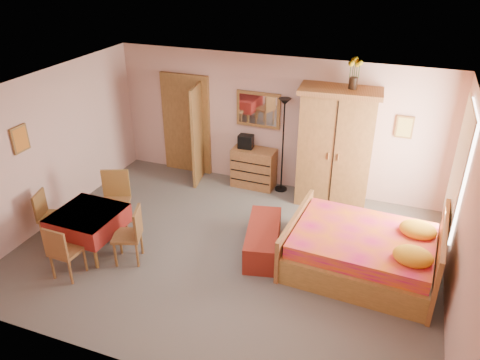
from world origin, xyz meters
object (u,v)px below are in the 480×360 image
at_px(chest_of_drawers, 254,168).
at_px(chair_north, 115,202).
at_px(wall_mirror, 258,110).
at_px(chair_east, 127,235).
at_px(sunflower_vase, 354,73).
at_px(stereo, 246,142).
at_px(bed, 363,241).
at_px(chair_south, 66,250).
at_px(floor_lamp, 283,146).
at_px(wardrobe, 335,148).
at_px(chair_west, 53,216).
at_px(bench, 263,239).
at_px(dining_table, 90,231).

bearing_deg(chest_of_drawers, chair_north, -124.80).
bearing_deg(wall_mirror, chair_east, -106.11).
height_order(wall_mirror, sunflower_vase, sunflower_vase).
bearing_deg(stereo, bed, -37.76).
xyz_separation_m(wall_mirror, chair_south, (-1.63, -3.84, -1.11)).
bearing_deg(sunflower_vase, chair_east, -132.93).
height_order(wall_mirror, chair_south, wall_mirror).
xyz_separation_m(chest_of_drawers, floor_lamp, (0.57, 0.04, 0.54)).
xyz_separation_m(sunflower_vase, chair_north, (-3.44, -2.26, -1.97)).
relative_size(chest_of_drawers, chair_north, 0.83).
xyz_separation_m(wardrobe, chair_west, (-4.05, -2.85, -0.68)).
bearing_deg(bench, wall_mirror, 110.94).
bearing_deg(chair_east, stereo, -35.31).
xyz_separation_m(chair_south, chair_west, (-0.85, 0.71, -0.01)).
distance_m(floor_lamp, chair_east, 3.46).
height_order(wardrobe, chair_south, wardrobe).
distance_m(wall_mirror, chair_east, 3.55).
bearing_deg(wardrobe, dining_table, -142.87).
distance_m(wardrobe, chair_north, 3.99).
bearing_deg(dining_table, bench, 20.21).
bearing_deg(chest_of_drawers, bed, -38.23).
bearing_deg(bed, wall_mirror, 141.02).
distance_m(stereo, dining_table, 3.43).
height_order(chair_north, chair_west, chair_north).
height_order(wall_mirror, chair_west, wall_mirror).
distance_m(wall_mirror, chair_north, 3.20).
bearing_deg(dining_table, wardrobe, 41.71).
relative_size(chest_of_drawers, floor_lamp, 0.45).
relative_size(floor_lamp, chair_north, 1.85).
height_order(wall_mirror, bench, wall_mirror).
height_order(chest_of_drawers, stereo, stereo).
relative_size(wall_mirror, stereo, 3.11).
relative_size(chest_of_drawers, bench, 0.64).
relative_size(floor_lamp, bed, 0.86).
bearing_deg(sunflower_vase, chair_north, -146.69).
distance_m(sunflower_vase, chair_south, 5.34).
xyz_separation_m(stereo, floor_lamp, (0.75, 0.02, 0.01)).
relative_size(wardrobe, chair_south, 2.51).
xyz_separation_m(bed, bench, (-1.52, -0.08, -0.29)).
bearing_deg(wall_mirror, sunflower_vase, -7.10).
bearing_deg(stereo, dining_table, -116.75).
bearing_deg(chair_east, chair_north, 23.69).
xyz_separation_m(chair_north, chair_east, (0.68, -0.71, -0.06)).
relative_size(chest_of_drawers, dining_table, 0.88).
relative_size(stereo, bed, 0.13).
height_order(chest_of_drawers, chair_west, chair_west).
distance_m(chair_south, chair_north, 1.33).
bearing_deg(wardrobe, chair_west, -149.49).
distance_m(floor_lamp, chair_north, 3.27).
xyz_separation_m(wall_mirror, chair_west, (-2.48, -3.14, -1.12)).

